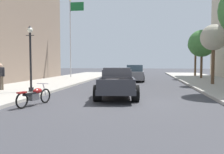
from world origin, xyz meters
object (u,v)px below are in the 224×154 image
object	(u,v)px
car_background_grey	(135,74)
street_tree_second	(214,38)
pedestrian_sidewalk_left	(1,75)
flagpole	(72,30)
motorcycle_parked	(34,96)
street_tree_third	(202,44)
street_tree_farthest	(196,45)
hotrod_truck_gunmetal	(117,83)
street_lamp_near	(30,54)

from	to	relation	value
car_background_grey	street_tree_second	distance (m)	8.08
car_background_grey	pedestrian_sidewalk_left	world-z (taller)	pedestrian_sidewalk_left
car_background_grey	flagpole	xyz separation A→B (m)	(-7.64, 3.55, 5.00)
flagpole	street_tree_second	world-z (taller)	flagpole
motorcycle_parked	street_tree_third	world-z (taller)	street_tree_third
pedestrian_sidewalk_left	street_tree_farthest	xyz separation A→B (m)	(15.48, 19.08, 3.10)
motorcycle_parked	street_tree_second	size ratio (longest dim) A/B	0.44
hotrod_truck_gunmetal	street_lamp_near	xyz separation A→B (m)	(-5.15, 0.38, 1.63)
hotrod_truck_gunmetal	motorcycle_parked	distance (m)	4.49
motorcycle_parked	flagpole	size ratio (longest dim) A/B	0.23
car_background_grey	street_tree_third	world-z (taller)	street_tree_third
street_tree_third	street_tree_farthest	distance (m)	4.91
car_background_grey	street_tree_second	xyz separation A→B (m)	(6.42, -3.82, 3.06)
motorcycle_parked	street_tree_third	size ratio (longest dim) A/B	0.38
street_tree_third	street_tree_farthest	size ratio (longest dim) A/B	1.06
motorcycle_parked	pedestrian_sidewalk_left	bearing A→B (deg)	136.07
street_tree_second	street_tree_third	distance (m)	7.91
car_background_grey	street_tree_farthest	size ratio (longest dim) A/B	0.85
street_lamp_near	street_tree_second	bearing A→B (deg)	29.94
street_tree_third	street_lamp_near	bearing A→B (deg)	-131.04
hotrod_truck_gunmetal	street_tree_second	world-z (taller)	street_tree_second
flagpole	pedestrian_sidewalk_left	bearing A→B (deg)	-91.08
motorcycle_parked	street_tree_third	distance (m)	21.61
hotrod_truck_gunmetal	pedestrian_sidewalk_left	xyz separation A→B (m)	(-7.46, 0.97, 0.33)
street_lamp_near	street_tree_third	world-z (taller)	street_tree_third
flagpole	street_tree_farthest	distance (m)	16.22
street_tree_third	pedestrian_sidewalk_left	bearing A→B (deg)	-136.93
car_background_grey	street_tree_second	bearing A→B (deg)	-30.76
car_background_grey	street_lamp_near	size ratio (longest dim) A/B	1.13
pedestrian_sidewalk_left	street_lamp_near	bearing A→B (deg)	-14.24
street_tree_second	flagpole	bearing A→B (deg)	152.34
flagpole	street_tree_farthest	bearing A→B (deg)	19.46
motorcycle_parked	flagpole	xyz separation A→B (m)	(-4.04, 17.84, 5.33)
street_tree_second	street_tree_farthest	distance (m)	12.81
pedestrian_sidewalk_left	street_lamp_near	distance (m)	2.72
street_lamp_near	street_tree_second	distance (m)	13.94
pedestrian_sidewalk_left	flagpole	xyz separation A→B (m)	(0.26, 13.70, 4.68)
flagpole	hotrod_truck_gunmetal	bearing A→B (deg)	-63.85
pedestrian_sidewalk_left	hotrod_truck_gunmetal	bearing A→B (deg)	-7.40
motorcycle_parked	car_background_grey	bearing A→B (deg)	75.84
car_background_grey	street_tree_farthest	xyz separation A→B (m)	(7.57, 8.93, 3.42)
car_background_grey	hotrod_truck_gunmetal	bearing A→B (deg)	-92.26
motorcycle_parked	street_tree_farthest	xyz separation A→B (m)	(11.18, 23.22, 3.74)
street_lamp_near	street_tree_second	xyz separation A→B (m)	(12.01, 6.92, 1.44)
hotrod_truck_gunmetal	street_lamp_near	distance (m)	5.41
street_tree_second	street_tree_farthest	size ratio (longest dim) A/B	0.93
flagpole	street_tree_third	size ratio (longest dim) A/B	1.70
street_tree_farthest	street_tree_second	bearing A→B (deg)	-95.15
pedestrian_sidewalk_left	street_tree_third	bearing A→B (deg)	43.07
car_background_grey	flagpole	bearing A→B (deg)	155.08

